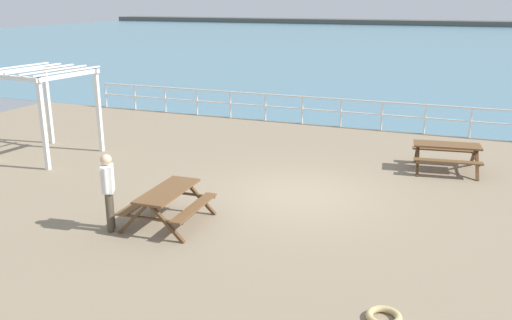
% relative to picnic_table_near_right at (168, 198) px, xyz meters
% --- Properties ---
extents(ground_plane, '(30.00, 24.00, 0.20)m').
position_rel_picnic_table_near_right_xyz_m(ground_plane, '(2.12, 2.73, -0.68)').
color(ground_plane, gray).
extents(sea_band, '(142.00, 90.00, 0.01)m').
position_rel_picnic_table_near_right_xyz_m(sea_band, '(2.12, 55.48, -0.58)').
color(sea_band, teal).
rests_on(sea_band, ground).
extents(distant_shoreline, '(142.00, 6.00, 1.80)m').
position_rel_picnic_table_near_right_xyz_m(distant_shoreline, '(2.12, 98.48, -0.58)').
color(distant_shoreline, '#4C4C47').
rests_on(distant_shoreline, ground).
extents(seaward_railing, '(23.07, 0.07, 1.08)m').
position_rel_picnic_table_near_right_xyz_m(seaward_railing, '(2.12, 10.48, 0.15)').
color(seaward_railing, white).
rests_on(seaward_railing, ground).
extents(picnic_table_near_right, '(1.60, 1.85, 0.80)m').
position_rel_picnic_table_near_right_xyz_m(picnic_table_near_right, '(0.00, 0.00, 0.00)').
color(picnic_table_near_right, brown).
rests_on(picnic_table_near_right, ground).
extents(picnic_table_mid_centre, '(1.98, 1.75, 0.80)m').
position_rel_picnic_table_near_right_xyz_m(picnic_table_mid_centre, '(5.37, 6.17, 0.00)').
color(picnic_table_mid_centre, brown).
rests_on(picnic_table_mid_centre, ground).
extents(visitor, '(0.35, 0.48, 1.66)m').
position_rel_picnic_table_near_right_xyz_m(visitor, '(-0.96, -0.74, 0.36)').
color(visitor, '#4C4233').
rests_on(visitor, ground).
extents(lattice_pergola, '(2.65, 2.77, 2.70)m').
position_rel_picnic_table_near_right_xyz_m(lattice_pergola, '(-6.18, 3.30, 1.41)').
color(lattice_pergola, white).
rests_on(lattice_pergola, ground).
extents(rope_coil, '(0.55, 0.55, 0.11)m').
position_rel_picnic_table_near_right_xyz_m(rope_coil, '(4.91, -2.01, -0.53)').
color(rope_coil, tan).
rests_on(rope_coil, ground).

